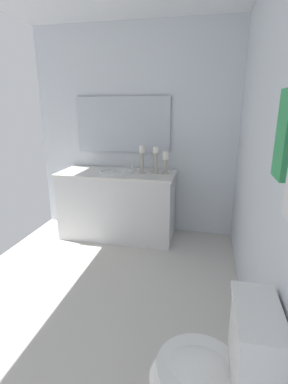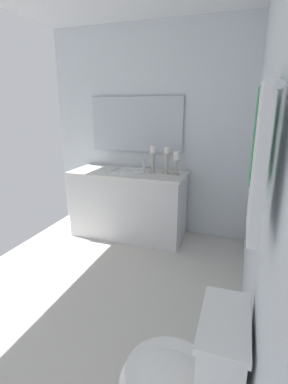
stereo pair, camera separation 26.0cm
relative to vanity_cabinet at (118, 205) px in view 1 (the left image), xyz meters
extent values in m
cube|color=beige|center=(1.15, 0.15, -0.41)|extent=(2.95, 2.47, 0.02)
cube|color=silver|center=(1.15, 1.38, 0.82)|extent=(2.95, 0.04, 2.45)
cube|color=silver|center=(-0.33, 0.15, 0.82)|extent=(0.04, 2.47, 2.45)
cube|color=silver|center=(0.00, 0.00, -0.02)|extent=(0.55, 1.33, 0.77)
cube|color=silver|center=(0.00, 0.00, 0.38)|extent=(0.58, 1.36, 0.03)
sphere|color=black|center=(-0.10, -0.68, 0.02)|extent=(0.02, 0.02, 0.02)
sphere|color=black|center=(0.10, -0.68, 0.02)|extent=(0.02, 0.02, 0.02)
ellipsoid|color=white|center=(0.00, 0.00, 0.35)|extent=(0.38, 0.30, 0.11)
torus|color=white|center=(0.00, 0.00, 0.40)|extent=(0.40, 0.40, 0.02)
cylinder|color=silver|center=(0.00, 0.19, 0.47)|extent=(0.02, 0.02, 0.14)
cube|color=silver|center=(-0.28, 0.00, 0.92)|extent=(0.02, 1.15, 0.65)
cylinder|color=#B7B2A5|center=(-0.04, 0.56, 0.40)|extent=(0.09, 0.09, 0.01)
cylinder|color=#B7B2A5|center=(-0.04, 0.56, 0.47)|extent=(0.04, 0.04, 0.15)
cylinder|color=#B7B2A5|center=(-0.04, 0.56, 0.56)|extent=(0.08, 0.08, 0.01)
cylinder|color=white|center=(-0.04, 0.56, 0.61)|extent=(0.06, 0.06, 0.09)
cylinder|color=#B7B2A5|center=(-0.04, 0.45, 0.40)|extent=(0.09, 0.09, 0.01)
cylinder|color=#B7B2A5|center=(-0.04, 0.45, 0.51)|extent=(0.04, 0.04, 0.22)
cylinder|color=#B7B2A5|center=(-0.04, 0.45, 0.63)|extent=(0.08, 0.08, 0.01)
cylinder|color=white|center=(-0.04, 0.45, 0.67)|extent=(0.06, 0.06, 0.07)
cylinder|color=#B7B2A5|center=(-0.03, 0.29, 0.40)|extent=(0.09, 0.09, 0.01)
cylinder|color=#B7B2A5|center=(-0.03, 0.29, 0.51)|extent=(0.04, 0.04, 0.22)
cylinder|color=#B7B2A5|center=(-0.03, 0.29, 0.62)|extent=(0.08, 0.08, 0.01)
cylinder|color=white|center=(-0.03, 0.29, 0.67)|extent=(0.06, 0.06, 0.08)
ellipsoid|color=white|center=(2.10, 1.03, -0.08)|extent=(0.38, 0.46, 0.24)
cylinder|color=white|center=(2.10, 1.03, 0.00)|extent=(0.39, 0.39, 0.03)
cube|color=white|center=(2.10, 1.25, 0.16)|extent=(0.36, 0.17, 0.32)
cube|color=white|center=(2.10, 1.25, 0.33)|extent=(0.38, 0.19, 0.03)
cube|color=#389E59|center=(1.90, 1.30, 1.03)|extent=(0.16, 0.03, 0.35)
camera|label=1|loc=(3.15, 1.01, 1.13)|focal=27.05mm
camera|label=2|loc=(3.08, 1.26, 1.13)|focal=27.05mm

